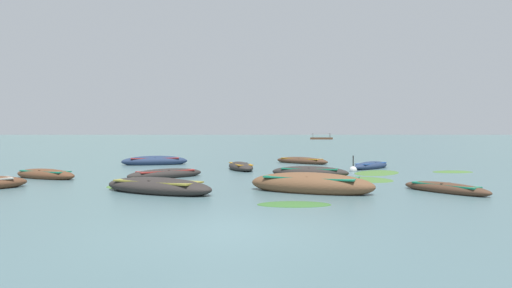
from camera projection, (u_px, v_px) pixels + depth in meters
ground_plane at (245, 135)px, 1507.98m from camera, size 6000.00×6000.00×0.00m
mountain_1 at (94, 77)px, 2286.03m from camera, size 2498.31×2498.31×611.44m
mountain_2 at (313, 89)px, 2485.55m from camera, size 1756.29×1756.29×523.03m
mountain_3 at (493, 102)px, 2223.54m from camera, size 1330.87×1330.87×332.79m
rowboat_0 at (166, 174)px, 19.83m from camera, size 3.57×3.02×0.53m
rowboat_1 at (310, 172)px, 20.49m from camera, size 3.82×2.10×0.61m
rowboat_2 at (155, 161)px, 28.21m from camera, size 4.45×2.33×0.73m
rowboat_3 at (158, 187)px, 14.77m from camera, size 4.51×3.31×0.66m
rowboat_4 at (45, 175)px, 19.49m from camera, size 3.62×2.46×0.55m
rowboat_5 at (302, 161)px, 29.44m from camera, size 3.79×3.73×0.55m
rowboat_6 at (371, 166)px, 25.05m from camera, size 3.16×3.18×0.52m
rowboat_7 at (241, 167)px, 24.18m from camera, size 1.95×3.65×0.56m
rowboat_9 at (445, 188)px, 14.81m from camera, size 2.40×3.06×0.44m
rowboat_10 at (311, 184)px, 14.94m from camera, size 4.65×3.20×0.86m
ferry_0 at (321, 138)px, 159.16m from camera, size 8.63×4.33×2.54m
mooring_buoy at (353, 170)px, 23.10m from camera, size 0.40×0.40×0.98m
weed_patch_0 at (364, 180)px, 18.94m from camera, size 3.33×3.43×0.14m
weed_patch_1 at (453, 172)px, 22.70m from camera, size 2.38×1.55×0.14m
weed_patch_2 at (377, 173)px, 22.17m from camera, size 3.72×4.10×0.14m
weed_patch_3 at (294, 205)px, 12.24m from camera, size 2.16×1.05×0.14m
weed_patch_4 at (162, 163)px, 30.31m from camera, size 2.30×2.40×0.14m
weed_patch_5 at (135, 186)px, 16.60m from camera, size 2.55×2.59×0.14m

